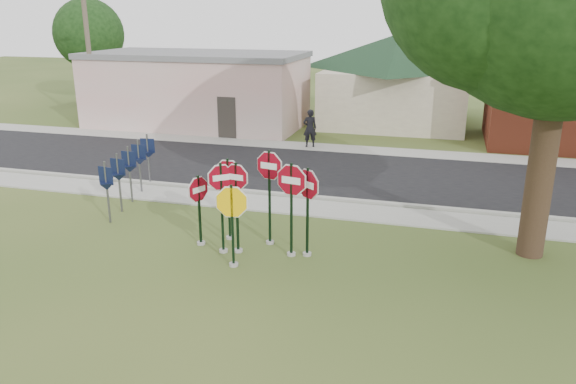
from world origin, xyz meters
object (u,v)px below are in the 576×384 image
(pedestrian, at_px, (310,128))
(utility_pole_near, at_px, (88,39))
(stop_sign_yellow, at_px, (232,215))
(stop_sign_center, at_px, (237,196))
(stop_sign_left, at_px, (221,196))

(pedestrian, bearing_deg, utility_pole_near, -26.42)
(pedestrian, bearing_deg, stop_sign_yellow, 73.44)
(stop_sign_yellow, distance_m, pedestrian, 13.70)
(stop_sign_center, distance_m, pedestrian, 12.80)
(stop_sign_center, height_order, stop_sign_left, stop_sign_center)
(stop_sign_center, xyz_separation_m, stop_sign_yellow, (0.21, -0.89, -0.20))
(stop_sign_left, height_order, pedestrian, stop_sign_left)
(stop_sign_center, relative_size, pedestrian, 1.44)
(stop_sign_yellow, relative_size, utility_pole_near, 0.25)
(utility_pole_near, height_order, pedestrian, utility_pole_near)
(utility_pole_near, bearing_deg, stop_sign_yellow, -46.40)
(stop_sign_left, relative_size, pedestrian, 1.44)
(utility_pole_near, relative_size, pedestrian, 5.15)
(stop_sign_yellow, height_order, utility_pole_near, utility_pole_near)
(stop_sign_center, distance_m, utility_pole_near, 19.70)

